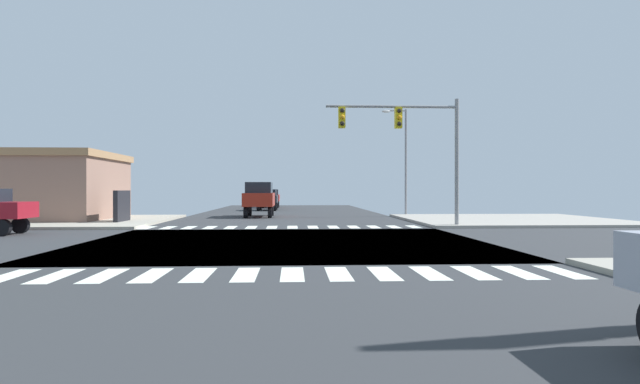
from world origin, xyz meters
name	(u,v)px	position (x,y,z in m)	size (l,w,h in m)	color
ground	(285,242)	(0.00, 0.00, -0.03)	(90.00, 90.00, 0.05)	#303235
sidewalk_corner_ne	(509,220)	(13.00, 12.00, 0.07)	(12.00, 12.00, 0.14)	#A09B91
sidewalk_corner_nw	(58,221)	(-13.00, 12.00, 0.07)	(12.00, 12.00, 0.14)	#A7A291
crosswalk_near	(269,274)	(-0.25, -7.30, 0.00)	(13.50, 2.00, 0.01)	white
crosswalk_far	(282,227)	(-0.25, 7.30, 0.00)	(13.50, 2.00, 0.01)	white
traffic_signal_mast	(406,132)	(5.74, 6.81, 4.63)	(6.51, 0.55, 6.27)	gray
street_lamp	(402,152)	(7.87, 17.91, 4.49)	(1.78, 0.32, 7.43)	gray
sedan_nearside_1	(267,198)	(-2.00, 29.25, 1.12)	(1.80, 4.30, 1.88)	black
suv_trailing_2	(259,196)	(-2.00, 17.64, 1.39)	(1.96, 4.60, 2.34)	black
sedan_middle_5	(271,197)	(-2.00, 36.13, 1.12)	(1.80, 4.30, 1.88)	black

